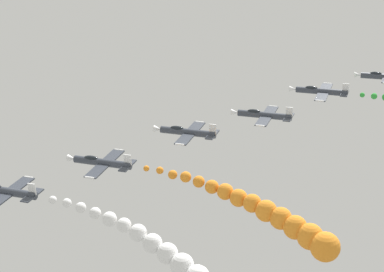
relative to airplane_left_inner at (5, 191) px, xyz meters
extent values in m
cylinder|color=#333842|center=(0.00, -0.18, -0.03)|extent=(1.19, 9.00, 1.19)
cube|color=#333842|center=(0.01, -0.58, -0.13)|extent=(9.18, 1.90, 0.96)
cylinder|color=white|center=(4.59, -0.58, 0.26)|extent=(0.39, 1.40, 0.39)
cube|color=#333842|center=(0.00, -4.18, 0.02)|extent=(3.80, 1.20, 0.50)
cube|color=white|center=(-0.08, -4.28, 0.93)|extent=(0.27, 1.10, 1.61)
sphere|color=white|center=(-0.12, -7.31, -0.12)|extent=(1.05, 1.05, 1.05)
sphere|color=white|center=(-0.21, -9.44, -0.20)|extent=(1.20, 1.20, 1.20)
sphere|color=white|center=(-0.46, -11.57, -0.40)|extent=(1.40, 1.40, 1.40)
sphere|color=white|center=(-0.64, -13.70, -0.74)|extent=(1.50, 1.50, 1.50)
sphere|color=white|center=(-0.96, -15.83, -1.06)|extent=(1.85, 1.85, 1.85)
sphere|color=white|center=(-1.29, -17.97, -1.37)|extent=(1.81, 1.81, 1.81)
sphere|color=white|center=(-1.86, -20.10, -1.78)|extent=(2.15, 2.15, 2.15)
sphere|color=white|center=(-2.47, -22.23, -2.50)|extent=(2.39, 2.39, 2.39)
sphere|color=white|center=(-3.05, -24.36, -3.13)|extent=(2.54, 2.54, 2.54)
sphere|color=white|center=(-3.87, -26.49, -3.81)|extent=(2.79, 2.79, 2.79)
cylinder|color=#333842|center=(11.40, -8.47, 1.11)|extent=(1.21, 9.00, 1.21)
cone|color=white|center=(11.40, -3.37, 1.11)|extent=(1.15, 1.20, 1.15)
cube|color=#333842|center=(11.42, -8.87, 1.01)|extent=(9.16, 1.90, 1.19)
cylinder|color=white|center=(6.84, -8.87, 0.51)|extent=(0.40, 1.40, 0.40)
cylinder|color=white|center=(15.99, -8.87, 1.52)|extent=(0.40, 1.40, 0.40)
cube|color=#333842|center=(11.40, -12.47, 1.16)|extent=(3.80, 1.20, 0.60)
cube|color=white|center=(11.30, -12.57, 2.07)|extent=(0.32, 1.10, 1.61)
ellipsoid|color=black|center=(11.35, -6.67, 1.60)|extent=(0.87, 2.20, 0.78)
sphere|color=orange|center=(11.23, -15.47, 1.17)|extent=(0.85, 0.85, 0.85)
sphere|color=orange|center=(11.35, -17.47, 1.09)|extent=(1.05, 1.05, 1.05)
sphere|color=orange|center=(11.15, -19.47, 0.79)|extent=(1.30, 1.30, 1.30)
sphere|color=orange|center=(10.93, -21.47, 0.81)|extent=(1.54, 1.54, 1.54)
sphere|color=orange|center=(10.63, -23.47, 0.50)|extent=(1.64, 1.64, 1.64)
sphere|color=orange|center=(10.25, -25.47, 0.18)|extent=(1.90, 1.90, 1.90)
sphere|color=orange|center=(9.82, -27.47, -0.06)|extent=(2.22, 2.22, 2.22)
sphere|color=orange|center=(9.26, -29.47, -0.43)|extent=(2.37, 2.37, 2.37)
sphere|color=orange|center=(8.59, -31.47, -0.61)|extent=(2.44, 2.44, 2.44)
sphere|color=orange|center=(7.97, -33.47, -1.10)|extent=(2.82, 2.82, 2.82)
sphere|color=orange|center=(7.53, -35.47, -1.61)|extent=(2.87, 2.87, 2.87)
sphere|color=orange|center=(6.71, -37.47, -2.14)|extent=(3.03, 3.03, 3.03)
sphere|color=orange|center=(5.90, -39.47, -2.65)|extent=(3.29, 3.29, 3.29)
sphere|color=orange|center=(4.81, -41.47, -3.15)|extent=(3.65, 3.65, 3.65)
cylinder|color=#333842|center=(22.89, -17.41, 3.24)|extent=(1.20, 9.00, 1.20)
cone|color=white|center=(22.89, -12.31, 3.24)|extent=(1.14, 1.20, 1.14)
cube|color=#333842|center=(22.89, -17.81, 3.14)|extent=(9.18, 1.90, 1.06)
cylinder|color=white|center=(18.32, -17.81, 2.70)|extent=(0.39, 1.40, 0.39)
cylinder|color=white|center=(27.47, -17.81, 3.58)|extent=(0.39, 1.40, 0.39)
cube|color=#333842|center=(22.88, -21.41, 3.29)|extent=(3.80, 1.20, 0.54)
cube|color=white|center=(22.79, -21.51, 4.20)|extent=(0.29, 1.10, 1.61)
ellipsoid|color=black|center=(22.84, -15.61, 3.73)|extent=(0.86, 2.20, 0.77)
cylinder|color=#333842|center=(32.98, -27.19, 4.23)|extent=(1.19, 9.00, 1.19)
cone|color=white|center=(32.98, -22.09, 4.23)|extent=(1.13, 1.20, 1.13)
cube|color=#333842|center=(32.98, -27.59, 4.13)|extent=(9.18, 1.90, 1.00)
cylinder|color=white|center=(28.40, -27.59, 3.72)|extent=(0.39, 1.40, 0.39)
cylinder|color=white|center=(37.57, -27.59, 4.54)|extent=(0.39, 1.40, 0.39)
cube|color=#333842|center=(32.97, -31.19, 4.28)|extent=(3.80, 1.20, 0.52)
cube|color=white|center=(32.89, -31.29, 5.19)|extent=(0.28, 1.10, 1.61)
ellipsoid|color=black|center=(32.93, -25.39, 4.72)|extent=(0.86, 2.20, 0.77)
cylinder|color=#333842|center=(44.09, -34.77, 6.34)|extent=(1.21, 9.00, 1.21)
cone|color=white|center=(44.09, -29.67, 6.34)|extent=(1.15, 1.20, 1.15)
cube|color=#333842|center=(44.10, -35.17, 6.24)|extent=(9.17, 1.90, 1.18)
cylinder|color=white|center=(39.53, -35.17, 5.74)|extent=(0.40, 1.40, 0.40)
cylinder|color=white|center=(48.68, -35.17, 6.74)|extent=(0.40, 1.40, 0.40)
cube|color=#333842|center=(44.09, -38.77, 6.39)|extent=(3.80, 1.20, 0.59)
cube|color=white|center=(43.99, -38.87, 7.30)|extent=(0.31, 1.10, 1.61)
ellipsoid|color=black|center=(44.04, -32.97, 6.83)|extent=(0.87, 2.20, 0.78)
sphere|color=green|center=(44.17, -41.74, 6.25)|extent=(0.86, 0.86, 0.86)
sphere|color=green|center=(44.22, -43.71, 6.19)|extent=(1.07, 1.07, 1.07)
cone|color=white|center=(54.39, -39.93, 7.59)|extent=(1.06, 1.20, 1.06)
ellipsoid|color=black|center=(54.38, -43.23, 8.08)|extent=(0.81, 2.20, 0.71)
camera|label=1|loc=(-61.03, -48.23, 31.56)|focal=56.42mm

